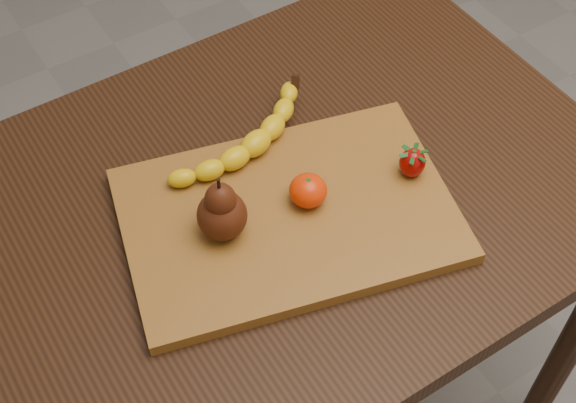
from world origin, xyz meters
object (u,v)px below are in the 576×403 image
mandarin (308,191)px  table (274,235)px  cutting_board (288,215)px  pear (221,206)px

mandarin → table: bearing=117.4°
cutting_board → mandarin: size_ratio=8.56×
pear → mandarin: size_ratio=2.00×
cutting_board → pear: size_ratio=4.28×
cutting_board → mandarin: 0.05m
table → pear: bearing=-162.1°
cutting_board → mandarin: (0.03, -0.00, 0.03)m
table → mandarin: bearing=-62.6°
cutting_board → pear: (-0.09, 0.02, 0.06)m
cutting_board → table: bearing=97.2°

